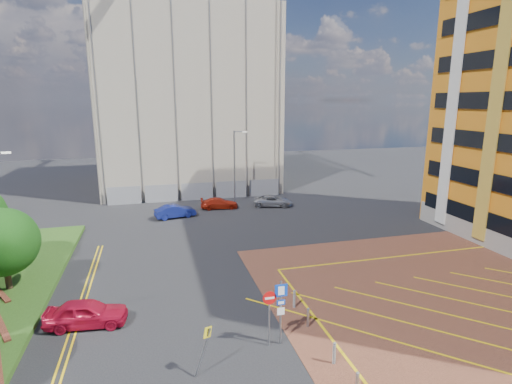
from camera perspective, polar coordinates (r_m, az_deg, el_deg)
name	(u,v)px	position (r m, az deg, el deg)	size (l,w,h in m)	color
ground	(276,358)	(19.27, 2.94, -22.63)	(140.00, 140.00, 0.00)	black
tree_c	(3,242)	(27.53, -32.46, -6.07)	(4.00, 4.00, 4.90)	#3D2B1C
lamp_back	(235,164)	(44.35, -2.99, 4.06)	(1.53, 0.16, 8.00)	#9EA0A8
sign_cluster	(277,307)	(19.10, 2.96, -16.05)	(1.17, 0.12, 3.20)	#9EA0A8
warning_sign	(205,345)	(17.63, -7.36, -20.87)	(0.81, 0.43, 2.24)	#9EA0A8
bollard_row	(341,364)	(18.49, 12.07, -22.87)	(0.14, 11.14, 0.90)	#9EA0A8
construction_building	(186,102)	(55.11, -9.98, 12.55)	(21.20, 19.20, 22.00)	#B2A492
construction_fence	(206,191)	(46.41, -7.18, 0.15)	(21.60, 0.06, 2.00)	gray
car_red_left	(86,313)	(22.82, -23.07, -15.63)	(1.62, 4.02, 1.37)	#B30F2C
car_blue_back	(175,211)	(39.78, -11.48, -2.71)	(1.37, 3.92, 1.29)	navy
car_red_back	(219,203)	(42.47, -5.27, -1.60)	(1.60, 3.93, 1.14)	#AE210E
car_silver_back	(273,201)	(43.26, 2.43, -1.27)	(1.94, 4.20, 1.17)	#9C9DA2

